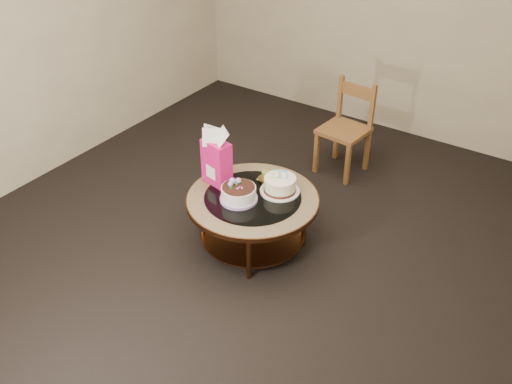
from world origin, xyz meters
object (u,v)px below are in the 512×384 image
Objects in this scene: coffee_table at (253,205)px; gift_bag at (216,157)px; cream_cake at (280,185)px; decorated_cake at (238,194)px; dining_chair at (346,128)px.

coffee_table is 0.46m from gift_bag.
coffee_table is 3.33× the size of cream_cake.
cream_cake is (0.13, 0.17, 0.14)m from coffee_table.
decorated_cake is at bearing -147.64° from cream_cake.
gift_bag is (-0.34, 0.01, 0.31)m from coffee_table.
gift_bag is (-0.48, -0.16, 0.17)m from cream_cake.
cream_cake is 1.27m from dining_chair.
cream_cake is at bearing -81.33° from dining_chair.
gift_bag is at bearing -100.40° from dining_chair.
coffee_table is at bearing -149.28° from cream_cake.
decorated_cake is 0.61× the size of gift_bag.
cream_cake is at bearing 52.10° from coffee_table.
gift_bag reaches higher than decorated_cake.
cream_cake is 0.35× the size of dining_chair.
decorated_cake is at bearing -89.19° from dining_chair.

